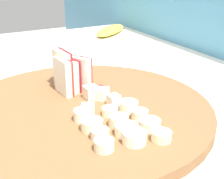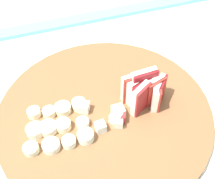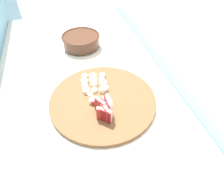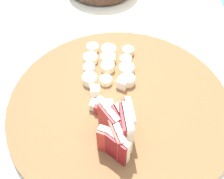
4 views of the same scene
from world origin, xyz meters
The scene contains 7 objects.
tiled_countertop centered at (0.00, 0.00, 0.47)m, with size 1.39×0.72×0.94m.
tile_backsplash centered at (0.00, 0.38, 0.71)m, with size 2.40×0.04×1.41m, color #4C8EB2.
cutting_board centered at (-0.11, -0.03, 0.94)m, with size 0.38×0.38×0.02m, color brown.
apple_wedge_fan centered at (-0.19, -0.03, 0.98)m, with size 0.08×0.06×0.07m.
apple_dice_pile centered at (-0.12, -0.01, 0.96)m, with size 0.08×0.07×0.02m.
banana_slice_rows centered at (-0.03, -0.02, 0.96)m, with size 0.12×0.10×0.02m.
ceramic_bowl centered at (0.28, -0.02, 0.97)m, with size 0.19×0.19×0.06m.
Camera 3 is at (-0.62, 0.07, 1.47)m, focal length 32.61 mm.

